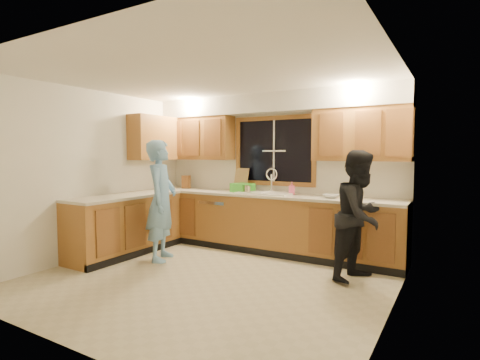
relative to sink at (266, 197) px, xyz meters
The scene contains 26 objects.
floor 1.82m from the sink, 90.00° to the right, with size 4.20×4.20×0.00m, color #C3B996.
ceiling 2.29m from the sink, 90.00° to the right, with size 4.20×4.20×0.00m, color white.
wall_back 0.49m from the sink, 90.00° to the left, with size 4.20×4.20×0.00m, color white.
wall_left 2.67m from the sink, 142.62° to the right, with size 3.80×3.80×0.00m, color white.
wall_right 2.67m from the sink, 37.38° to the right, with size 3.80×3.80×0.00m, color white.
base_cabinets_back 0.42m from the sink, 90.00° to the right, with size 4.20×0.60×0.88m, color #A0682E.
base_cabinets_left 2.23m from the sink, 145.12° to the right, with size 0.60×1.90×0.88m, color #A0682E.
countertop_back 0.04m from the sink, 90.00° to the right, with size 4.20×0.63×0.04m, color beige.
countertop_left 2.18m from the sink, 144.90° to the right, with size 0.63×1.90×0.04m, color beige.
upper_cabinets_left 1.72m from the sink, behind, with size 1.35×0.33×0.75m, color #A0682E.
upper_cabinets_right 1.72m from the sink, ahead, with size 1.35×0.33×0.75m, color #A0682E.
upper_cabinets_return 2.21m from the sink, 165.94° to the right, with size 0.33×0.90×0.75m, color #A0682E.
soffit 1.49m from the sink, 90.00° to the left, with size 4.20×0.35×0.30m, color silver.
window_frame 0.79m from the sink, 90.00° to the left, with size 1.44×0.03×1.14m.
sink is the anchor object (origin of this frame).
dishwasher 0.96m from the sink, behind, with size 0.60×0.56×0.82m, color white.
stove 2.60m from the sink, 134.61° to the right, with size 0.58×0.75×0.90m, color white.
man 1.64m from the sink, 132.10° to the right, with size 0.64×0.42×1.75m, color #77AFE1.
woman 1.73m from the sink, 21.79° to the right, with size 0.78×0.60×1.60m, color black.
knife_block 1.69m from the sink, behind, with size 0.13×0.11×0.24m, color brown.
cutting_board 0.67m from the sink, 159.91° to the left, with size 0.29×0.02×0.39m, color tan.
dish_crate 0.46m from the sink, behind, with size 0.31×0.29×0.15m, color green.
soap_bottle 0.44m from the sink, 13.42° to the left, with size 0.09×0.09×0.20m, color #F85E90.
bowl 1.07m from the sink, ahead, with size 0.22×0.22×0.06m, color silver.
can_left 0.34m from the sink, 158.08° to the right, with size 0.07×0.07×0.13m, color #C3B096.
can_right 0.31m from the sink, 141.20° to the right, with size 0.07×0.07×0.12m, color #C3B096.
Camera 1 is at (2.65, -3.69, 1.55)m, focal length 28.00 mm.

